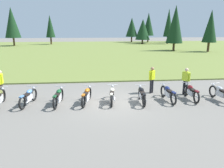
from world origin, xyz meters
TOP-DOWN VIEW (x-y plane):
  - ground_plane at (0.00, 0.00)m, footprint 140.00×140.00m
  - grass_moorland at (0.00, 26.52)m, footprint 80.00×44.00m
  - forest_treeline at (3.38, 35.38)m, footprint 44.12×28.43m
  - motorcycle_olive at (-6.03, 0.10)m, footprint 0.62×2.10m
  - motorcycle_sky_blue at (-4.55, 0.07)m, footprint 0.64×2.09m
  - motorcycle_british_green at (-2.95, -0.05)m, footprint 0.62×2.10m
  - motorcycle_orange at (-1.44, 0.02)m, footprint 0.71×2.07m
  - motorcycle_cream at (-0.05, 0.02)m, footprint 0.62×2.10m
  - motorcycle_black at (1.58, -0.16)m, footprint 0.62×2.10m
  - motorcycle_navy at (3.14, 0.03)m, footprint 0.62×2.10m
  - motorcycle_maroon at (4.53, 0.13)m, footprint 0.62×2.10m
  - motorcycle_silver at (6.10, -0.24)m, footprint 0.62×2.10m
  - rider_near_row_end at (4.57, 1.03)m, footprint 0.39×0.46m
  - rider_checking_bike at (2.60, 1.57)m, footprint 0.43×0.41m
  - rider_in_hivis_vest at (-6.38, 1.36)m, footprint 0.28×0.54m

SIDE VIEW (x-z plane):
  - ground_plane at x=0.00m, z-range 0.00..0.00m
  - grass_moorland at x=0.00m, z-range 0.00..0.10m
  - motorcycle_olive at x=-6.03m, z-range 0.00..0.88m
  - motorcycle_sky_blue at x=-4.55m, z-range 0.00..0.88m
  - motorcycle_british_green at x=-2.95m, z-range 0.00..0.88m
  - motorcycle_orange at x=-1.44m, z-range 0.00..0.88m
  - motorcycle_cream at x=-0.05m, z-range 0.00..0.88m
  - motorcycle_black at x=1.58m, z-range 0.00..0.88m
  - motorcycle_navy at x=3.14m, z-range 0.00..0.88m
  - motorcycle_maroon at x=4.53m, z-range 0.00..0.88m
  - motorcycle_silver at x=6.10m, z-range 0.00..0.88m
  - rider_near_row_end at x=4.57m, z-range 0.11..1.78m
  - rider_checking_bike at x=2.60m, z-range 0.11..1.78m
  - rider_in_hivis_vest at x=-6.38m, z-range 0.11..1.78m
  - forest_treeline at x=3.38m, z-range 0.24..8.18m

